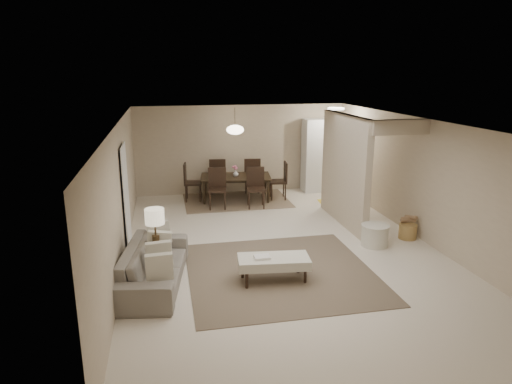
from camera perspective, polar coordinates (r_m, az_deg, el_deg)
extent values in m
plane|color=beige|center=(9.20, 3.11, -6.98)|extent=(9.00, 9.00, 0.00)
plane|color=white|center=(8.58, 3.35, 8.70)|extent=(9.00, 9.00, 0.00)
plane|color=tan|center=(13.11, -1.81, 5.38)|extent=(6.00, 0.00, 6.00)
plane|color=tan|center=(8.56, -16.58, -0.44)|extent=(0.00, 9.00, 9.00)
plane|color=tan|center=(9.99, 20.11, 1.42)|extent=(0.00, 9.00, 9.00)
cube|color=tan|center=(10.53, 11.00, 2.73)|extent=(0.15, 2.50, 2.50)
cube|color=black|center=(9.20, -16.00, -0.84)|extent=(0.04, 0.90, 2.04)
cube|color=silver|center=(13.41, 8.43, 4.58)|extent=(1.20, 0.55, 2.10)
cylinder|color=white|center=(12.33, 9.97, 10.22)|extent=(0.44, 0.44, 0.05)
cube|color=brown|center=(8.15, 3.07, -9.93)|extent=(3.20, 3.20, 0.01)
imported|color=slate|center=(7.79, -12.62, -8.89)|extent=(2.38, 1.23, 0.66)
cube|color=beige|center=(7.70, 2.22, -8.69)|extent=(1.24, 0.67, 0.16)
cylinder|color=black|center=(7.52, -1.16, -11.08)|extent=(0.05, 0.05, 0.27)
cylinder|color=black|center=(7.74, 6.17, -10.37)|extent=(0.05, 0.05, 0.27)
cylinder|color=black|center=(7.87, -1.70, -9.84)|extent=(0.05, 0.05, 0.27)
cylinder|color=black|center=(8.08, 5.31, -9.21)|extent=(0.05, 0.05, 0.27)
cube|color=black|center=(7.98, -12.21, -8.96)|extent=(0.51, 0.51, 0.48)
cylinder|color=#4E3A21|center=(7.83, -12.37, -6.34)|extent=(0.12, 0.12, 0.30)
cylinder|color=#4E3A21|center=(7.74, -12.49, -4.40)|extent=(0.03, 0.03, 0.26)
cylinder|color=#F3E6C2|center=(7.67, -12.57, -3.00)|extent=(0.32, 0.32, 0.26)
cylinder|color=beige|center=(9.53, 14.63, -5.27)|extent=(0.56, 0.56, 0.43)
cylinder|color=olive|center=(10.14, 18.43, -4.69)|extent=(0.49, 0.49, 0.32)
cube|color=brown|center=(12.50, -2.52, -0.95)|extent=(2.80, 2.10, 0.01)
imported|color=black|center=(12.42, -2.54, 0.48)|extent=(2.00, 1.28, 0.66)
imported|color=white|center=(12.32, -2.56, 2.34)|extent=(0.21, 0.21, 0.16)
cube|color=yellow|center=(12.47, 9.89, -1.21)|extent=(0.92, 0.61, 0.01)
cylinder|color=#4E3A21|center=(12.08, -2.64, 9.34)|extent=(0.02, 0.02, 0.50)
ellipsoid|color=#FFEAC6|center=(12.12, -2.63, 7.78)|extent=(0.46, 0.46, 0.25)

